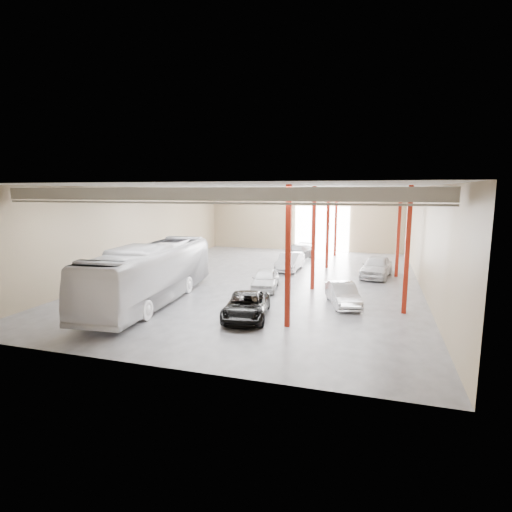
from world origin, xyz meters
The scene contains 8 objects.
depot_shell centered at (0.13, 0.48, 4.98)m, with size 22.12×32.12×7.06m.
coach_bus centered at (-5.05, -8.00, 1.77)m, with size 2.97×12.71×3.54m, color silver.
black_sedan centered at (1.44, -9.32, 0.66)m, with size 2.19×4.75×1.32m, color black.
car_row_a centered at (0.71, -3.00, 0.70)m, with size 1.66×4.12×1.40m, color silver.
car_row_b centered at (0.93, 4.03, 0.75)m, with size 1.58×4.54×1.49m, color silver.
car_row_c centered at (0.46, 9.65, 0.72)m, with size 2.03×4.99×1.45m, color slate.
car_right_near centered at (6.13, -5.40, 0.67)m, with size 1.41×4.05×1.33m, color silver.
car_right_far centered at (7.98, 3.34, 0.84)m, with size 1.98×4.92×1.68m, color silver.
Camera 1 is at (7.86, -28.74, 6.69)m, focal length 28.00 mm.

